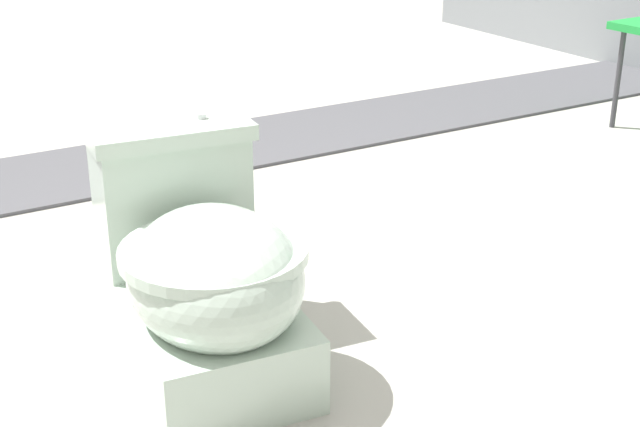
# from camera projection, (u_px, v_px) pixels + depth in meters

# --- Properties ---
(ground_plane) EXTENTS (14.00, 14.00, 0.00)m
(ground_plane) POSITION_uv_depth(u_px,v_px,m) (248.00, 328.00, 2.16)
(ground_plane) COLOR #A8A59E
(gravel_strip) EXTENTS (0.56, 8.00, 0.01)m
(gravel_strip) POSITION_uv_depth(u_px,v_px,m) (214.00, 148.00, 3.43)
(gravel_strip) COLOR #4C4C51
(gravel_strip) RESTS_ON ground
(toilet) EXTENTS (0.67, 0.44, 0.52)m
(toilet) POSITION_uv_depth(u_px,v_px,m) (202.00, 275.00, 1.93)
(toilet) COLOR #B2C6B7
(toilet) RESTS_ON ground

